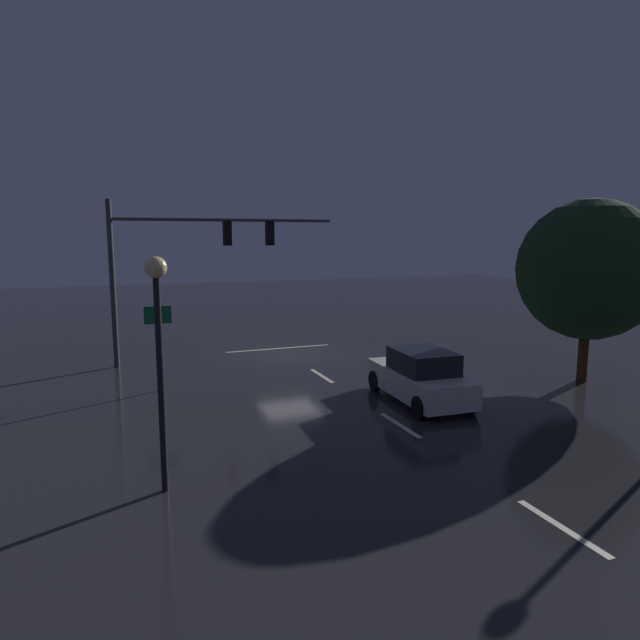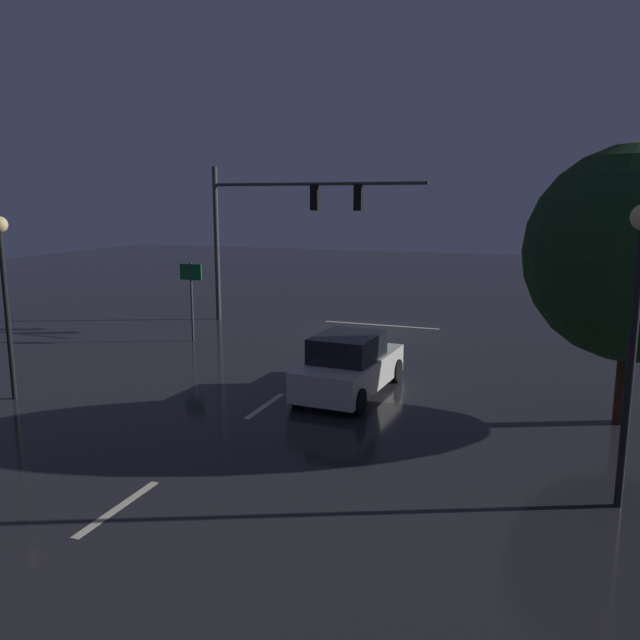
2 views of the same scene
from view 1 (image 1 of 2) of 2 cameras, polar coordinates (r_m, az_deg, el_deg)
name	(u,v)px [view 1 (image 1 of 2)]	position (r m, az deg, el deg)	size (l,w,h in m)	color
ground_plane	(289,355)	(25.12, -3.16, -3.58)	(80.00, 80.00, 0.00)	#232326
traffic_signal_assembly	(190,251)	(24.00, -13.07, 6.86)	(9.40, 0.47, 6.69)	#383A3D
lane_dash_far	(322,376)	(21.45, 0.19, -5.67)	(2.20, 0.16, 0.01)	beige
lane_dash_mid	(400,425)	(16.25, 8.10, -10.49)	(2.20, 0.16, 0.01)	beige
lane_dash_near	(562,527)	(11.83, 23.30, -18.71)	(2.20, 0.16, 0.01)	beige
stop_bar	(279,348)	(26.60, -4.23, -2.89)	(5.00, 0.16, 0.01)	beige
car_approaching	(420,377)	(18.35, 10.13, -5.73)	(2.11, 4.45, 1.70)	silver
street_lamp_right_kerb	(158,329)	(11.71, -16.06, -0.88)	(0.44, 0.44, 4.89)	black
route_sign	(158,329)	(19.78, -16.06, -0.90)	(0.90, 0.09, 2.98)	#383A3D
tree_left_near	(589,270)	(22.24, 25.61, 4.63)	(5.02, 5.02, 6.59)	#382314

